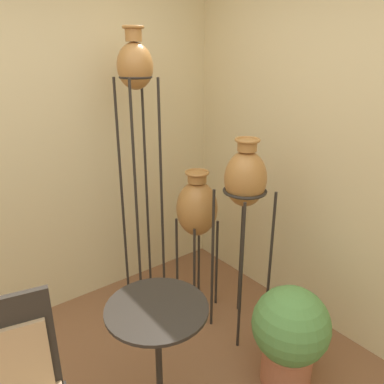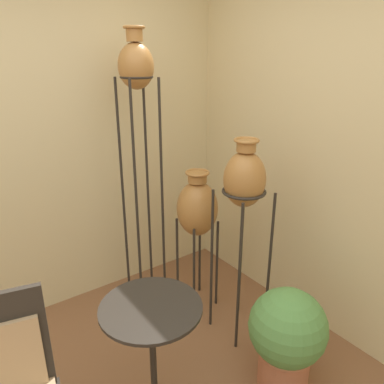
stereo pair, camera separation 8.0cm
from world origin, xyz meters
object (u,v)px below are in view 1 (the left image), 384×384
(side_table, at_px, (158,339))
(potted_plant, at_px, (290,333))
(vase_stand_short, at_px, (197,209))
(vase_stand_medium, at_px, (245,183))
(vase_stand_tall, at_px, (136,82))

(side_table, relative_size, potted_plant, 1.14)
(vase_stand_short, bearing_deg, vase_stand_medium, -81.84)
(vase_stand_short, bearing_deg, side_table, -139.45)
(side_table, xyz_separation_m, potted_plant, (0.77, -0.27, -0.18))
(vase_stand_tall, bearing_deg, vase_stand_short, -45.74)
(vase_stand_short, xyz_separation_m, side_table, (-0.82, -0.70, -0.29))
(vase_stand_medium, distance_m, side_table, 1.10)
(vase_stand_tall, height_order, potted_plant, vase_stand_tall)
(vase_stand_tall, height_order, vase_stand_short, vase_stand_tall)
(vase_stand_medium, bearing_deg, potted_plant, -101.97)
(vase_stand_tall, relative_size, potted_plant, 3.20)
(vase_stand_medium, relative_size, side_table, 1.92)
(vase_stand_tall, bearing_deg, vase_stand_medium, -63.89)
(vase_stand_tall, distance_m, vase_stand_medium, 1.02)
(vase_stand_medium, height_order, potted_plant, vase_stand_medium)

